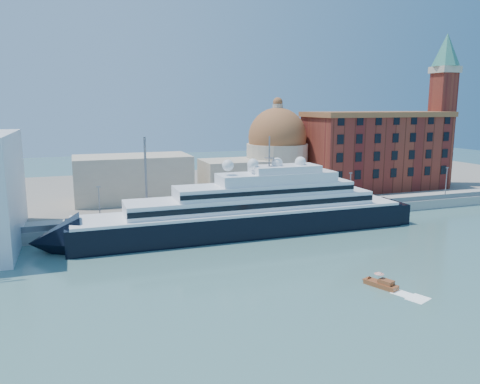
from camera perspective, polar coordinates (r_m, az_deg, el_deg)
name	(u,v)px	position (r m, az deg, el deg)	size (l,w,h in m)	color
ground	(296,268)	(80.62, 6.86, -9.18)	(400.00, 400.00, 0.00)	#3C6968
quay	(232,217)	(110.48, -0.95, -3.01)	(180.00, 10.00, 2.50)	gray
land	(191,189)	(149.18, -5.96, 0.38)	(260.00, 72.00, 2.00)	slate
quay_fence	(239,213)	(105.92, -0.18, -2.57)	(180.00, 0.10, 1.20)	slate
superyacht	(235,216)	(98.69, -0.64, -2.90)	(81.12, 11.25, 24.24)	black
water_taxi	(382,284)	(75.01, 16.91, -10.63)	(3.51, 5.38, 2.43)	brown
warehouse	(376,150)	(148.18, 16.21, 4.94)	(43.00, 19.00, 23.25)	maroon
campanile	(443,100)	(162.77, 23.48, 10.24)	(8.40, 8.40, 47.00)	maroon
church	(227,163)	(132.94, -1.60, 3.52)	(66.00, 18.00, 25.50)	beige
lamp_posts	(180,185)	(103.85, -7.30, 0.87)	(120.80, 2.40, 18.00)	slate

